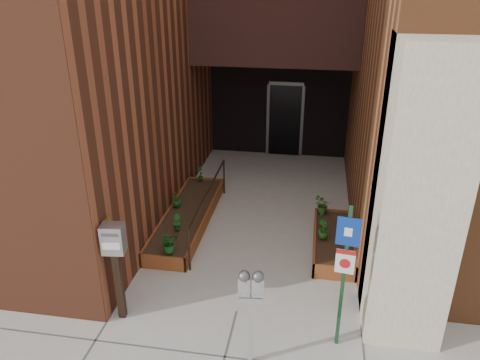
% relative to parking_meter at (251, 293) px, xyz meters
% --- Properties ---
extents(ground, '(80.00, 80.00, 0.00)m').
position_rel_parking_meter_xyz_m(ground, '(-0.38, 1.02, -1.20)').
color(ground, '#9E9991').
rests_on(ground, ground).
extents(planter_left, '(0.90, 3.60, 0.30)m').
position_rel_parking_meter_xyz_m(planter_left, '(-1.93, 3.72, -1.07)').
color(planter_left, brown).
rests_on(planter_left, ground).
extents(planter_right, '(0.80, 2.20, 0.30)m').
position_rel_parking_meter_xyz_m(planter_right, '(1.22, 3.22, -1.07)').
color(planter_right, brown).
rests_on(planter_right, ground).
extents(handrail, '(0.04, 3.34, 0.90)m').
position_rel_parking_meter_xyz_m(handrail, '(-1.43, 3.67, -0.46)').
color(handrail, black).
rests_on(handrail, ground).
extents(parking_meter, '(0.35, 0.18, 1.55)m').
position_rel_parking_meter_xyz_m(parking_meter, '(0.00, 0.00, 0.00)').
color(parking_meter, '#B0B0B2').
rests_on(parking_meter, ground).
extents(sign_post, '(0.32, 0.09, 2.32)m').
position_rel_parking_meter_xyz_m(sign_post, '(1.23, 0.56, 0.22)').
color(sign_post, '#163C20').
rests_on(sign_post, ground).
extents(payment_dropbox, '(0.36, 0.29, 1.69)m').
position_rel_parking_meter_xyz_m(payment_dropbox, '(-2.17, 0.62, 0.02)').
color(payment_dropbox, black).
rests_on(payment_dropbox, ground).
extents(shrub_left_a, '(0.51, 0.51, 0.40)m').
position_rel_parking_meter_xyz_m(shrub_left_a, '(-1.83, 2.12, -0.70)').
color(shrub_left_a, '#175318').
rests_on(shrub_left_a, planter_left).
extents(shrub_left_b, '(0.25, 0.25, 0.32)m').
position_rel_parking_meter_xyz_m(shrub_left_b, '(-1.93, 2.94, -0.74)').
color(shrub_left_b, '#1C6220').
rests_on(shrub_left_b, planter_left).
extents(shrub_left_c, '(0.25, 0.25, 0.35)m').
position_rel_parking_meter_xyz_m(shrub_left_c, '(-2.23, 3.91, -0.73)').
color(shrub_left_c, '#1B5016').
rests_on(shrub_left_c, planter_left).
extents(shrub_left_d, '(0.28, 0.28, 0.40)m').
position_rel_parking_meter_xyz_m(shrub_left_d, '(-2.03, 5.32, -0.70)').
color(shrub_left_d, '#175016').
rests_on(shrub_left_d, planter_left).
extents(shrub_right_a, '(0.30, 0.30, 0.38)m').
position_rel_parking_meter_xyz_m(shrub_right_a, '(1.00, 3.08, -0.71)').
color(shrub_right_a, '#205518').
rests_on(shrub_right_a, planter_right).
extents(shrub_right_b, '(0.18, 0.18, 0.33)m').
position_rel_parking_meter_xyz_m(shrub_right_b, '(0.97, 3.54, -0.74)').
color(shrub_right_b, '#19591A').
rests_on(shrub_right_b, planter_right).
extents(shrub_right_c, '(0.45, 0.45, 0.37)m').
position_rel_parking_meter_xyz_m(shrub_right_c, '(0.97, 4.12, -0.72)').
color(shrub_right_c, '#295E1A').
rests_on(shrub_right_c, planter_right).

